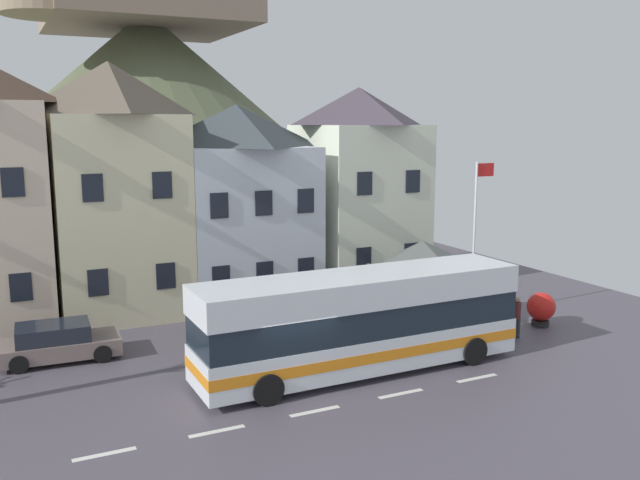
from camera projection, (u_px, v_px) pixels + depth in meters
name	position (u px, v px, depth m)	size (l,w,h in m)	color
ground_plane	(292.00, 392.00, 21.42)	(40.00, 60.00, 0.07)	#504A55
townhouse_02	(114.00, 188.00, 30.13)	(5.45, 6.98, 11.04)	beige
townhouse_03	(238.00, 202.00, 32.73)	(6.09, 6.88, 9.26)	silver
townhouse_04	(358.00, 187.00, 35.07)	(5.39, 6.09, 10.18)	silver
hilltop_castle	(149.00, 116.00, 48.86)	(37.92, 37.92, 23.57)	#596144
transit_bus	(361.00, 323.00, 22.89)	(11.55, 2.79, 3.41)	silver
bus_shelter	(422.00, 254.00, 28.35)	(3.60, 3.60, 3.54)	#473D33
parked_car_00	(58.00, 342.00, 24.15)	(4.21, 2.14, 1.35)	slate
parked_car_02	(423.00, 292.00, 31.26)	(3.86, 1.86, 1.37)	#766E5D
pedestrian_00	(471.00, 313.00, 27.02)	(0.30, 0.30, 1.64)	#2D2D38
pedestrian_01	(517.00, 317.00, 26.59)	(0.39, 0.30, 1.67)	#2D2D38
public_bench	(376.00, 301.00, 30.48)	(1.57, 0.48, 0.87)	brown
flagpole	(476.00, 228.00, 28.99)	(0.95, 0.10, 6.78)	silver
harbour_buoy	(541.00, 308.00, 28.18)	(1.19, 1.19, 1.44)	black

